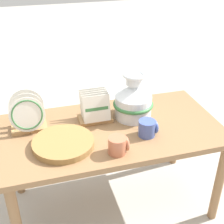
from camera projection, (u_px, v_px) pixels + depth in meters
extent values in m
plane|color=#B2ADA3|center=(112.00, 203.00, 2.17)|extent=(14.00, 14.00, 0.00)
cube|color=olive|center=(112.00, 130.00, 1.87)|extent=(1.31, 0.69, 0.03)
cylinder|color=olive|center=(219.00, 183.00, 1.92)|extent=(0.06, 0.06, 0.59)
cylinder|color=olive|center=(15.00, 159.00, 2.13)|extent=(0.06, 0.06, 0.59)
cylinder|color=olive|center=(176.00, 132.00, 2.41)|extent=(0.06, 0.06, 0.59)
cylinder|color=silver|center=(133.00, 106.00, 1.94)|extent=(0.23, 0.23, 0.15)
cone|color=silver|center=(134.00, 90.00, 1.88)|extent=(0.23, 0.23, 0.08)
cylinder|color=silver|center=(134.00, 80.00, 1.85)|extent=(0.10, 0.10, 0.06)
torus|color=silver|center=(134.00, 75.00, 1.83)|extent=(0.14, 0.14, 0.02)
torus|color=#38753D|center=(133.00, 104.00, 1.93)|extent=(0.25, 0.25, 0.02)
cube|color=tan|center=(29.00, 127.00, 1.85)|extent=(0.20, 0.13, 0.02)
cylinder|color=tan|center=(15.00, 117.00, 1.85)|extent=(0.01, 0.01, 0.08)
cylinder|color=tan|center=(40.00, 114.00, 1.88)|extent=(0.01, 0.01, 0.08)
cylinder|color=silver|center=(27.00, 115.00, 1.75)|extent=(0.20, 0.05, 0.20)
torus|color=#38703D|center=(27.00, 115.00, 1.75)|extent=(0.18, 0.05, 0.17)
cylinder|color=silver|center=(27.00, 110.00, 1.79)|extent=(0.20, 0.05, 0.20)
cylinder|color=silver|center=(26.00, 106.00, 1.84)|extent=(0.20, 0.05, 0.20)
cube|color=tan|center=(95.00, 118.00, 1.94)|extent=(0.20, 0.13, 0.02)
cylinder|color=tan|center=(82.00, 109.00, 1.93)|extent=(0.01, 0.01, 0.08)
cylinder|color=tan|center=(104.00, 106.00, 1.97)|extent=(0.01, 0.01, 0.08)
cube|color=silver|center=(97.00, 109.00, 1.84)|extent=(0.16, 0.04, 0.16)
cube|color=silver|center=(96.00, 107.00, 1.87)|extent=(0.16, 0.04, 0.16)
cube|color=silver|center=(95.00, 105.00, 1.89)|extent=(0.16, 0.04, 0.16)
cube|color=silver|center=(94.00, 103.00, 1.91)|extent=(0.16, 0.04, 0.16)
cube|color=silver|center=(93.00, 101.00, 1.93)|extent=(0.16, 0.04, 0.16)
cube|color=#38703D|center=(97.00, 109.00, 1.84)|extent=(0.14, 0.01, 0.02)
cylinder|color=olive|center=(63.00, 145.00, 1.70)|extent=(0.34, 0.34, 0.01)
cylinder|color=olive|center=(63.00, 144.00, 1.70)|extent=(0.34, 0.34, 0.01)
cylinder|color=olive|center=(63.00, 142.00, 1.69)|extent=(0.34, 0.34, 0.01)
cylinder|color=olive|center=(63.00, 141.00, 1.69)|extent=(0.34, 0.34, 0.01)
cylinder|color=#B76647|center=(117.00, 145.00, 1.63)|extent=(0.10, 0.10, 0.09)
torus|color=#B76647|center=(126.00, 143.00, 1.64)|extent=(0.02, 0.08, 0.08)
cylinder|color=#42569E|center=(147.00, 128.00, 1.77)|extent=(0.10, 0.10, 0.09)
torus|color=#42569E|center=(155.00, 127.00, 1.78)|extent=(0.02, 0.08, 0.08)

